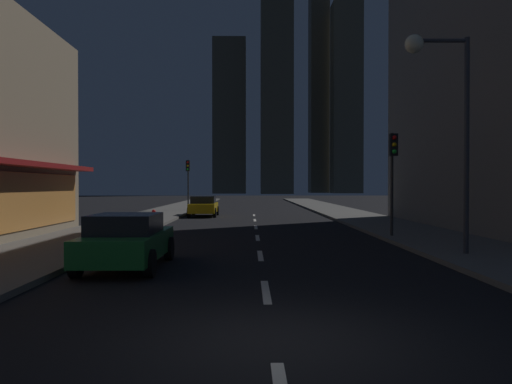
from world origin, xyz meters
name	(u,v)px	position (x,y,z in m)	size (l,w,h in m)	color
ground_plane	(254,214)	(0.00, 32.00, -0.05)	(78.00, 136.00, 0.10)	black
sidewalk_right	(342,212)	(7.00, 32.00, 0.07)	(4.00, 76.00, 0.15)	#605E59
sidewalk_left	(165,212)	(-7.00, 32.00, 0.07)	(4.00, 76.00, 0.15)	#605E59
lane_marking_center	(258,238)	(0.00, 13.60, 0.01)	(0.16, 33.40, 0.01)	silver
skyscraper_distant_tall	(230,117)	(-5.81, 129.22, 21.10)	(9.00, 8.94, 42.21)	#474435
skyscraper_distant_mid	(277,93)	(6.89, 122.73, 26.66)	(8.40, 7.59, 53.32)	#494536
skyscraper_distant_short	(319,65)	(20.75, 142.15, 38.67)	(5.53, 7.70, 77.35)	#413D30
skyscraper_distant_slender	(347,98)	(27.49, 133.42, 27.18)	(8.30, 6.97, 54.36)	#514C3C
car_parked_near	(127,240)	(-3.60, 6.15, 0.74)	(1.98, 4.24, 1.45)	#1E722D
car_parked_far	(204,206)	(-3.60, 27.98, 0.74)	(1.98, 4.24, 1.45)	gold
fire_hydrant_far_left	(154,216)	(-5.90, 21.61, 0.45)	(0.42, 0.30, 0.65)	red
traffic_light_near_right	(393,161)	(5.50, 12.96, 3.19)	(0.32, 0.48, 4.20)	#2D2D2D
traffic_light_far_left	(188,174)	(-5.50, 34.30, 3.19)	(0.32, 0.48, 4.20)	#2D2D2D
street_lamp_right	(440,90)	(5.38, 7.77, 5.07)	(1.96, 0.56, 6.58)	#38383D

